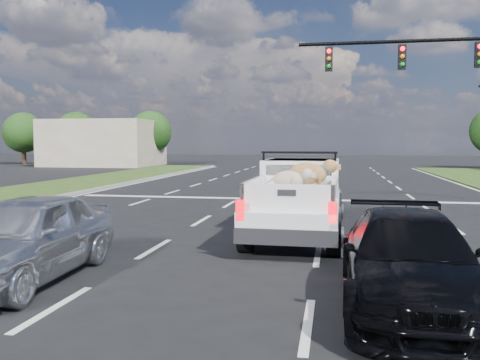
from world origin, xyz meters
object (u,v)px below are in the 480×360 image
Objects in this scene: traffic_signal at (473,78)px; pickup_truck at (299,196)px; black_coupe at (408,260)px; silver_sedan at (24,237)px.

traffic_signal is 1.63× the size of pickup_truck.
traffic_signal is 14.68m from black_coupe.
silver_sedan is (-10.22, -13.23, -4.00)m from traffic_signal.
traffic_signal reaches higher than black_coupe.
traffic_signal is 2.03× the size of black_coupe.
pickup_truck is 5.56m from black_coupe.
black_coupe is at bearing -106.90° from traffic_signal.
pickup_truck is 1.31× the size of silver_sedan.
black_coupe is at bearing -69.27° from pickup_truck.
silver_sedan is at bearing -129.64° from pickup_truck.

